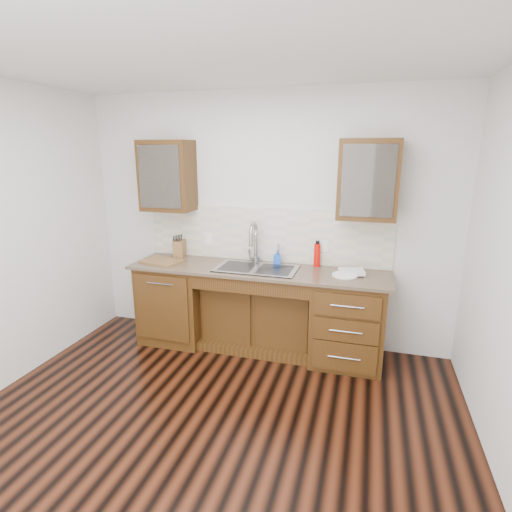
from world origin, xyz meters
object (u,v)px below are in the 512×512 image
(water_bottle, at_px, (317,255))
(cutting_board, at_px, (162,261))
(soap_bottle, at_px, (277,257))
(knife_block, at_px, (180,249))
(plate, at_px, (345,275))

(water_bottle, relative_size, cutting_board, 0.58)
(soap_bottle, xyz_separation_m, knife_block, (-1.14, -0.02, 0.02))
(water_bottle, distance_m, cutting_board, 1.68)
(plate, bearing_deg, soap_bottle, 163.77)
(water_bottle, distance_m, plate, 0.42)
(plate, relative_size, knife_block, 1.27)
(knife_block, bearing_deg, water_bottle, -8.83)
(soap_bottle, distance_m, knife_block, 1.14)
(plate, height_order, knife_block, knife_block)
(plate, distance_m, cutting_board, 1.96)
(cutting_board, bearing_deg, knife_block, 69.27)
(soap_bottle, relative_size, water_bottle, 0.64)
(knife_block, bearing_deg, soap_bottle, -10.11)
(soap_bottle, relative_size, plate, 0.63)
(soap_bottle, xyz_separation_m, cutting_board, (-1.23, -0.26, -0.07))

